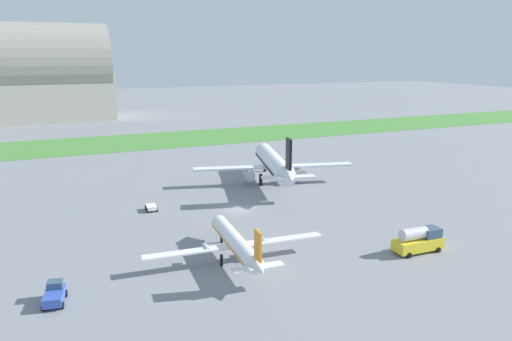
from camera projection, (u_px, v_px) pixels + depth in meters
name	position (u px, v px, depth m)	size (l,w,h in m)	color
ground_plane	(238.00, 210.00, 77.88)	(600.00, 600.00, 0.00)	gray
grass_taxiway_strip	(150.00, 141.00, 140.05)	(360.00, 28.00, 0.08)	#478438
airplane_midfield_jet	(274.00, 164.00, 92.74)	(30.44, 30.09, 10.93)	white
airplane_foreground_turboprop	(236.00, 243.00, 57.82)	(22.28, 19.08, 6.67)	white
fuel_truck_near_gate	(419.00, 240.00, 60.98)	(6.54, 2.75, 3.29)	yellow
baggage_cart_midfield	(151.00, 207.00, 77.31)	(1.84, 2.46, 0.90)	white
pushback_tug_by_runway	(54.00, 294.00, 48.54)	(2.59, 3.86, 1.95)	#334FB2
hangar_distant	(17.00, 77.00, 178.38)	(66.47, 31.03, 35.97)	#B2AD9E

